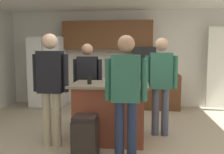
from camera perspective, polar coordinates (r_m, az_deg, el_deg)
The scene contains 16 objects.
floor at distance 4.22m, azimuth -0.52°, elevation -14.80°, with size 7.04×7.04×0.00m, color #B7A88E.
back_wall at distance 6.73m, azimuth 2.56°, elevation 4.36°, with size 6.40×0.10×2.60m, color silver.
cabinet_run_upper at distance 6.59m, azimuth -1.07°, elevation 9.77°, with size 2.40×0.38×0.75m.
cabinet_run_lower at distance 6.48m, azimuth 7.62°, elevation -3.31°, with size 1.80×0.63×0.90m.
refrigerator at distance 6.80m, azimuth -14.79°, elevation 1.15°, with size 0.87×0.76×1.88m.
microwave_over_range at distance 6.41m, azimuth 7.74°, elevation 5.57°, with size 0.56×0.40×0.32m, color black.
kitchen_island at distance 4.10m, azimuth -0.51°, elevation -8.20°, with size 1.26×0.85×0.98m.
person_host_foreground at distance 4.35m, azimuth 11.42°, elevation -0.58°, with size 0.57×0.23×1.74m.
person_guest_left at distance 4.74m, azimuth -5.76°, elevation -0.67°, with size 0.57×0.22×1.65m.
person_guest_right at distance 3.25m, azimuth 3.28°, elevation -3.00°, with size 0.57×0.23×1.72m.
person_elder_center at distance 3.89m, azimuth -14.20°, elevation -1.07°, with size 0.57×0.23×1.77m.
tumbler_amber at distance 3.93m, azimuth -5.34°, elevation -0.74°, with size 0.07×0.07×0.13m.
glass_pilsner at distance 3.81m, azimuth 4.78°, elevation -1.00°, with size 0.07×0.07×0.12m.
mug_ceramic_white at distance 3.86m, azimuth -1.31°, elevation -0.98°, with size 0.13×0.09×0.11m.
serving_tray at distance 4.08m, azimuth 0.97°, elevation -1.08°, with size 0.44×0.30×0.04m.
trash_bin at distance 3.53m, azimuth -6.25°, elevation -13.88°, with size 0.34×0.34×0.61m.
Camera 1 is at (0.51, -3.91, 1.51)m, focal length 38.88 mm.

